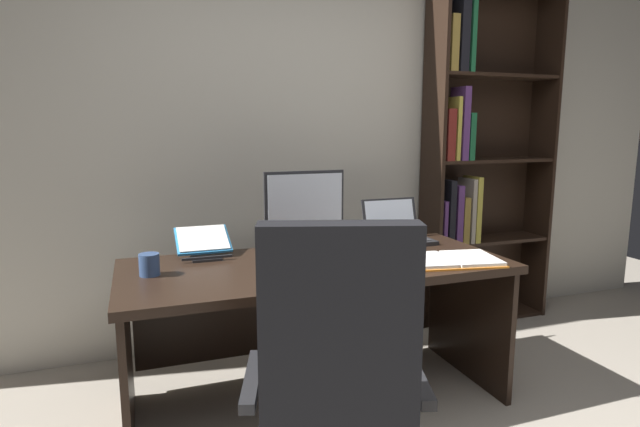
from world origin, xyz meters
The scene contains 13 objects.
wall_back centered at (0.00, 2.00, 1.40)m, with size 5.69×0.12×2.80m, color beige.
desk centered at (-0.23, 1.18, 0.53)m, with size 1.82×0.78×0.72m.
bookshelf centered at (1.15, 1.80, 1.09)m, with size 0.92×0.27×2.26m.
office_chair centered at (-0.44, 0.29, 0.46)m, with size 0.70×0.61×1.09m.
monitor centered at (-0.20, 1.36, 0.92)m, with size 0.43×0.16×0.42m.
laptop centered at (0.35, 1.37, 0.77)m, with size 0.34×0.29×0.23m.
keyboard centered at (-0.20, 0.94, 0.73)m, with size 0.42×0.15×0.02m, color #232326.
computer_mouse centered at (-0.50, 0.94, 0.74)m, with size 0.06×0.10×0.04m, color #232326.
reading_stand_with_book centered at (-0.72, 1.43, 0.78)m, with size 0.27×0.28×0.13m.
open_binder centered at (0.37, 0.89, 0.73)m, with size 0.52×0.37×0.02m.
notepad centered at (0.09, 1.11, 0.72)m, with size 0.15×0.21×0.01m, color white.
pen centered at (0.11, 1.11, 0.73)m, with size 0.01×0.01×0.14m, color black.
coffee_mug centered at (-0.98, 1.14, 0.77)m, with size 0.09×0.09×0.10m, color #334C7A.
Camera 1 is at (-1.01, -1.14, 1.36)m, focal length 28.73 mm.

